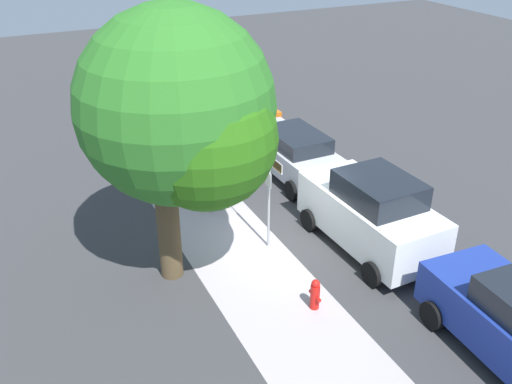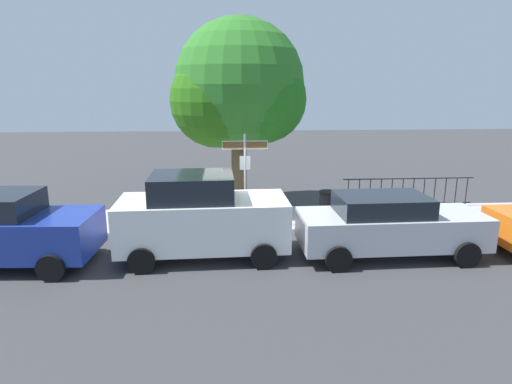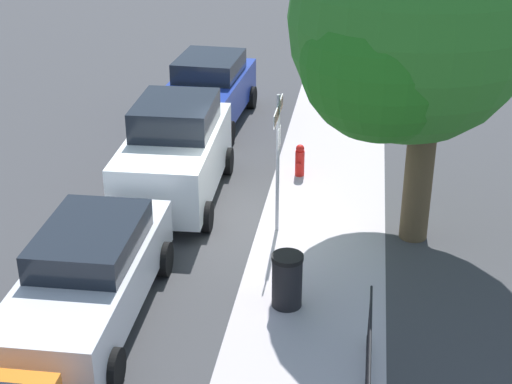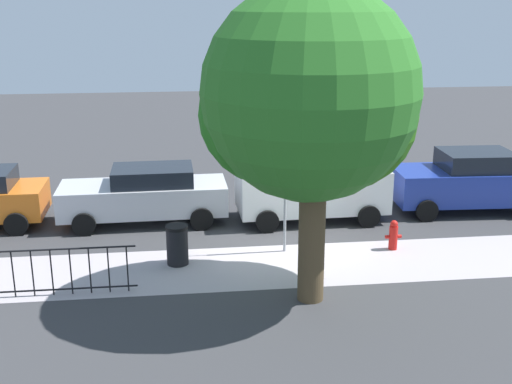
# 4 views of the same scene
# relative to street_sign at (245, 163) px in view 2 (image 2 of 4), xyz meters

# --- Properties ---
(ground_plane) EXTENTS (60.00, 60.00, 0.00)m
(ground_plane) POSITION_rel_street_sign_xyz_m (0.03, -0.40, -2.01)
(ground_plane) COLOR #38383A
(sidewalk_strip) EXTENTS (24.00, 2.60, 0.00)m
(sidewalk_strip) POSITION_rel_street_sign_xyz_m (2.03, 0.90, -2.00)
(sidewalk_strip) COLOR #AAA0A5
(sidewalk_strip) RESTS_ON ground_plane
(street_sign) EXTENTS (1.37, 0.07, 2.90)m
(street_sign) POSITION_rel_street_sign_xyz_m (0.00, 0.00, 0.00)
(street_sign) COLOR #9EA0A5
(street_sign) RESTS_ON ground_plane
(shade_tree) EXTENTS (4.60, 4.45, 6.58)m
(shade_tree) POSITION_rel_street_sign_xyz_m (-0.12, 2.19, 2.13)
(shade_tree) COLOR brown
(shade_tree) RESTS_ON ground_plane
(car_blue) EXTENTS (4.43, 2.24, 1.83)m
(car_blue) POSITION_rel_street_sign_xyz_m (-6.01, -2.65, -1.08)
(car_blue) COLOR navy
(car_blue) RESTS_ON ground_plane
(car_white) EXTENTS (4.30, 2.18, 2.18)m
(car_white) POSITION_rel_street_sign_xyz_m (-1.21, -2.39, -0.93)
(car_white) COLOR white
(car_white) RESTS_ON ground_plane
(car_silver) EXTENTS (4.72, 2.01, 1.63)m
(car_silver) POSITION_rel_street_sign_xyz_m (3.58, -2.67, -1.17)
(car_silver) COLOR silver
(car_silver) RESTS_ON ground_plane
(iron_fence) EXTENTS (4.80, 0.04, 1.07)m
(iron_fence) POSITION_rel_street_sign_xyz_m (5.98, 1.90, -1.45)
(iron_fence) COLOR black
(iron_fence) RESTS_ON ground_plane
(fire_hydrant) EXTENTS (0.42, 0.22, 0.78)m
(fire_hydrant) POSITION_rel_street_sign_xyz_m (-2.78, 0.20, -1.62)
(fire_hydrant) COLOR red
(fire_hydrant) RESTS_ON ground_plane
(trash_bin) EXTENTS (0.55, 0.55, 0.98)m
(trash_bin) POSITION_rel_street_sign_xyz_m (2.70, 0.50, -1.51)
(trash_bin) COLOR black
(trash_bin) RESTS_ON ground_plane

